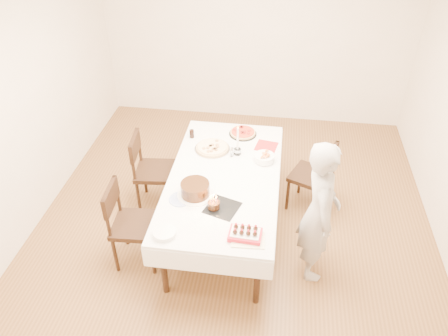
# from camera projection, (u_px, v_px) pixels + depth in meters

# --- Properties ---
(floor) EXTENTS (5.00, 5.00, 0.00)m
(floor) POSITION_uv_depth(u_px,v_px,m) (234.00, 222.00, 5.07)
(floor) COLOR brown
(floor) RESTS_ON ground
(wall_back) EXTENTS (4.50, 0.04, 2.70)m
(wall_back) POSITION_uv_depth(u_px,v_px,m) (256.00, 33.00, 6.25)
(wall_back) COLOR beige
(wall_back) RESTS_ON floor
(wall_left) EXTENTS (0.04, 5.00, 2.70)m
(wall_left) POSITION_uv_depth(u_px,v_px,m) (20.00, 106.00, 4.51)
(wall_left) COLOR beige
(wall_left) RESTS_ON floor
(dining_table) EXTENTS (1.15, 2.15, 0.75)m
(dining_table) POSITION_uv_depth(u_px,v_px,m) (224.00, 204.00, 4.77)
(dining_table) COLOR white
(dining_table) RESTS_ON floor
(chair_right_savory) EXTENTS (0.61, 0.61, 0.91)m
(chair_right_savory) POSITION_uv_depth(u_px,v_px,m) (310.00, 176.00, 5.03)
(chair_right_savory) COLOR black
(chair_right_savory) RESTS_ON floor
(chair_left_savory) EXTENTS (0.53, 0.53, 0.95)m
(chair_left_savory) POSITION_uv_depth(u_px,v_px,m) (156.00, 171.00, 5.07)
(chair_left_savory) COLOR black
(chair_left_savory) RESTS_ON floor
(chair_left_dessert) EXTENTS (0.51, 0.51, 0.95)m
(chair_left_dessert) POSITION_uv_depth(u_px,v_px,m) (136.00, 225.00, 4.36)
(chair_left_dessert) COLOR black
(chair_left_dessert) RESTS_ON floor
(person) EXTENTS (0.41, 0.58, 1.53)m
(person) POSITION_uv_depth(u_px,v_px,m) (319.00, 212.00, 4.08)
(person) COLOR #B1ACA7
(person) RESTS_ON floor
(pizza_white) EXTENTS (0.48, 0.48, 0.04)m
(pizza_white) POSITION_uv_depth(u_px,v_px,m) (212.00, 148.00, 4.93)
(pizza_white) COLOR beige
(pizza_white) RESTS_ON dining_table
(pizza_pepperoni) EXTENTS (0.42, 0.42, 0.04)m
(pizza_pepperoni) POSITION_uv_depth(u_px,v_px,m) (243.00, 133.00, 5.19)
(pizza_pepperoni) COLOR red
(pizza_pepperoni) RESTS_ON dining_table
(red_placemat) EXTENTS (0.28, 0.28, 0.01)m
(red_placemat) POSITION_uv_depth(u_px,v_px,m) (266.00, 146.00, 4.99)
(red_placemat) COLOR #B21E1E
(red_placemat) RESTS_ON dining_table
(pasta_bowl) EXTENTS (0.27, 0.27, 0.07)m
(pasta_bowl) POSITION_uv_depth(u_px,v_px,m) (264.00, 158.00, 4.74)
(pasta_bowl) COLOR white
(pasta_bowl) RESTS_ON dining_table
(taper_candle) EXTENTS (0.10, 0.10, 0.37)m
(taper_candle) POSITION_uv_depth(u_px,v_px,m) (238.00, 140.00, 4.76)
(taper_candle) COLOR white
(taper_candle) RESTS_ON dining_table
(shaker_pair) EXTENTS (0.08, 0.08, 0.09)m
(shaker_pair) POSITION_uv_depth(u_px,v_px,m) (232.00, 153.00, 4.80)
(shaker_pair) COLOR white
(shaker_pair) RESTS_ON dining_table
(cola_glass) EXTENTS (0.07, 0.07, 0.10)m
(cola_glass) POSITION_uv_depth(u_px,v_px,m) (192.00, 134.00, 5.11)
(cola_glass) COLOR black
(cola_glass) RESTS_ON dining_table
(layer_cake) EXTENTS (0.48, 0.48, 0.14)m
(layer_cake) POSITION_uv_depth(u_px,v_px,m) (195.00, 189.00, 4.26)
(layer_cake) COLOR #321A0C
(layer_cake) RESTS_ON dining_table
(cake_board) EXTENTS (0.37, 0.37, 0.01)m
(cake_board) POSITION_uv_depth(u_px,v_px,m) (222.00, 208.00, 4.15)
(cake_board) COLOR black
(cake_board) RESTS_ON dining_table
(birthday_cake) EXTENTS (0.14, 0.14, 0.13)m
(birthday_cake) POSITION_uv_depth(u_px,v_px,m) (214.00, 202.00, 4.10)
(birthday_cake) COLOR #381D0F
(birthday_cake) RESTS_ON dining_table
(strawberry_box) EXTENTS (0.30, 0.21, 0.07)m
(strawberry_box) POSITION_uv_depth(u_px,v_px,m) (245.00, 234.00, 3.82)
(strawberry_box) COLOR red
(strawberry_box) RESTS_ON dining_table
(box_lid) EXTENTS (0.30, 0.21, 0.02)m
(box_lid) POSITION_uv_depth(u_px,v_px,m) (248.00, 240.00, 3.81)
(box_lid) COLOR beige
(box_lid) RESTS_ON dining_table
(plate_stack) EXTENTS (0.25, 0.25, 0.04)m
(plate_stack) POSITION_uv_depth(u_px,v_px,m) (164.00, 233.00, 3.85)
(plate_stack) COLOR white
(plate_stack) RESTS_ON dining_table
(china_plate) EXTENTS (0.26, 0.26, 0.01)m
(china_plate) POSITION_uv_depth(u_px,v_px,m) (181.00, 199.00, 4.24)
(china_plate) COLOR white
(china_plate) RESTS_ON dining_table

